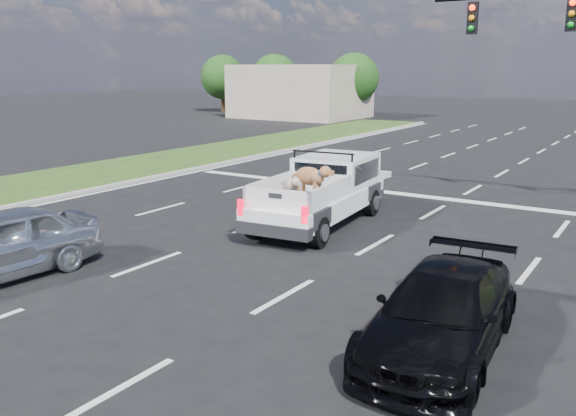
% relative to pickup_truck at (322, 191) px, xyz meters
% --- Properties ---
extents(ground, '(160.00, 160.00, 0.00)m').
position_rel_pickup_truck_xyz_m(ground, '(0.33, -5.08, -0.91)').
color(ground, black).
rests_on(ground, ground).
extents(road_markings, '(17.75, 60.00, 0.01)m').
position_rel_pickup_truck_xyz_m(road_markings, '(0.33, 1.48, -0.90)').
color(road_markings, silver).
rests_on(road_markings, ground).
extents(grass_median_left, '(5.00, 60.00, 0.10)m').
position_rel_pickup_truck_xyz_m(grass_median_left, '(-11.17, 0.92, -0.86)').
color(grass_median_left, '#233C12').
rests_on(grass_median_left, ground).
extents(curb_left, '(0.15, 60.00, 0.14)m').
position_rel_pickup_truck_xyz_m(curb_left, '(-8.72, 0.92, -0.84)').
color(curb_left, '#AAA39C').
rests_on(curb_left, ground).
extents(building_left, '(10.00, 8.00, 4.40)m').
position_rel_pickup_truck_xyz_m(building_left, '(-19.67, 30.92, 1.29)').
color(building_left, '#C0AB93').
rests_on(building_left, ground).
extents(tree_far_a, '(4.20, 4.20, 5.40)m').
position_rel_pickup_truck_xyz_m(tree_far_a, '(-29.67, 32.92, 2.38)').
color(tree_far_a, '#332114').
rests_on(tree_far_a, ground).
extents(tree_far_b, '(4.20, 4.20, 5.40)m').
position_rel_pickup_truck_xyz_m(tree_far_b, '(-23.67, 32.92, 2.38)').
color(tree_far_b, '#332114').
rests_on(tree_far_b, ground).
extents(tree_far_c, '(4.20, 4.20, 5.40)m').
position_rel_pickup_truck_xyz_m(tree_far_c, '(-15.67, 32.92, 2.38)').
color(tree_far_c, '#332114').
rests_on(tree_far_c, ground).
extents(pickup_truck, '(2.39, 5.40, 1.96)m').
position_rel_pickup_truck_xyz_m(pickup_truck, '(0.00, 0.00, 0.00)').
color(pickup_truck, black).
rests_on(pickup_truck, ground).
extents(black_coupe, '(2.03, 4.33, 1.22)m').
position_rel_pickup_truck_xyz_m(black_coupe, '(5.25, -5.70, -0.30)').
color(black_coupe, black).
rests_on(black_coupe, ground).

